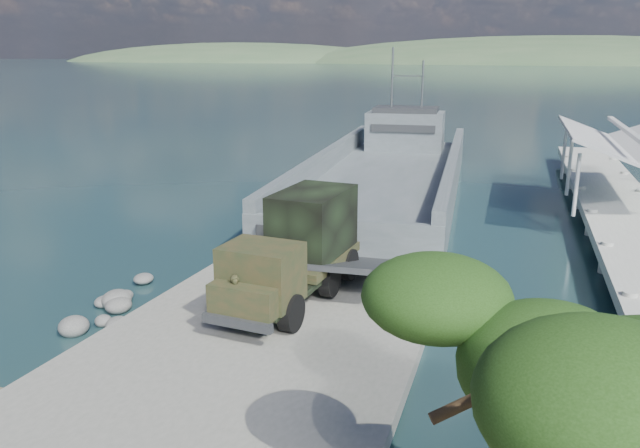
# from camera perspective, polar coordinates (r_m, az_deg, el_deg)

# --- Properties ---
(ground) EXTENTS (1400.00, 1400.00, 0.00)m
(ground) POSITION_cam_1_polar(r_m,az_deg,el_deg) (21.38, -4.31, -10.10)
(ground) COLOR #1C3A43
(ground) RESTS_ON ground
(boat_ramp) EXTENTS (10.00, 18.00, 0.50)m
(boat_ramp) POSITION_cam_1_polar(r_m,az_deg,el_deg) (20.44, -5.36, -10.60)
(boat_ramp) COLOR gray
(boat_ramp) RESTS_ON ground
(shoreline_rocks) EXTENTS (3.20, 5.60, 0.90)m
(shoreline_rocks) POSITION_cam_1_polar(r_m,az_deg,el_deg) (24.56, -17.57, -7.32)
(shoreline_rocks) COLOR #555653
(shoreline_rocks) RESTS_ON ground
(distant_headlands) EXTENTS (1000.00, 240.00, 48.00)m
(distant_headlands) POSITION_cam_1_polar(r_m,az_deg,el_deg) (579.55, 22.14, 13.45)
(distant_headlands) COLOR #3B5A38
(distant_headlands) RESTS_ON ground
(pier) EXTENTS (6.40, 44.00, 6.10)m
(pier) POSITION_cam_1_polar(r_m,az_deg,el_deg) (37.89, 25.68, 2.33)
(pier) COLOR #B0B1A6
(pier) RESTS_ON ground
(landing_craft) EXTENTS (10.61, 35.28, 10.36)m
(landing_craft) POSITION_cam_1_polar(r_m,az_deg,el_deg) (41.03, 6.13, 3.61)
(landing_craft) COLOR #4E595C
(landing_craft) RESTS_ON ground
(military_truck) EXTENTS (3.29, 8.17, 3.69)m
(military_truck) POSITION_cam_1_polar(r_m,az_deg,el_deg) (22.62, -2.09, -2.23)
(military_truck) COLOR black
(military_truck) RESTS_ON boat_ramp
(soldier) EXTENTS (0.70, 0.58, 1.64)m
(soldier) POSITION_cam_1_polar(r_m,az_deg,el_deg) (19.94, -7.67, -7.98)
(soldier) COLOR #24341D
(soldier) RESTS_ON boat_ramp
(overhang_tree) EXTENTS (6.95, 6.40, 6.31)m
(overhang_tree) POSITION_cam_1_polar(r_m,az_deg,el_deg) (9.03, 26.02, -13.57)
(overhang_tree) COLOR black
(overhang_tree) RESTS_ON ground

